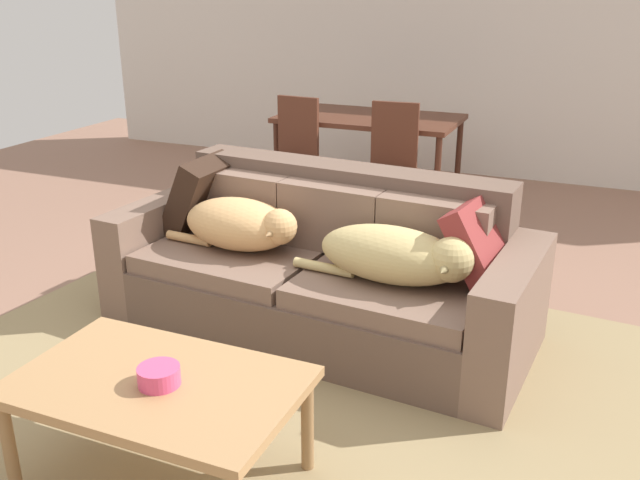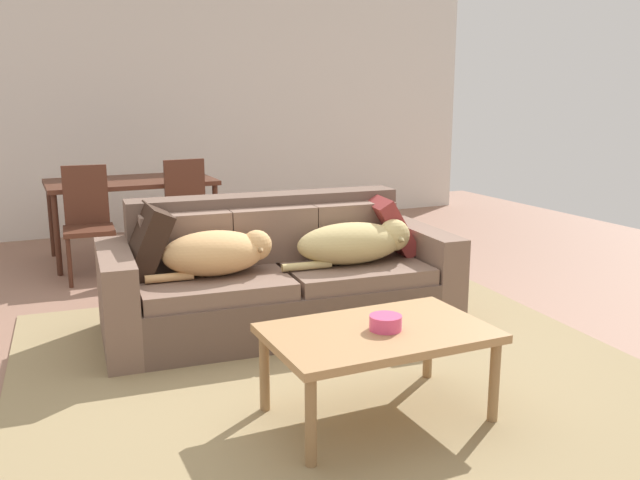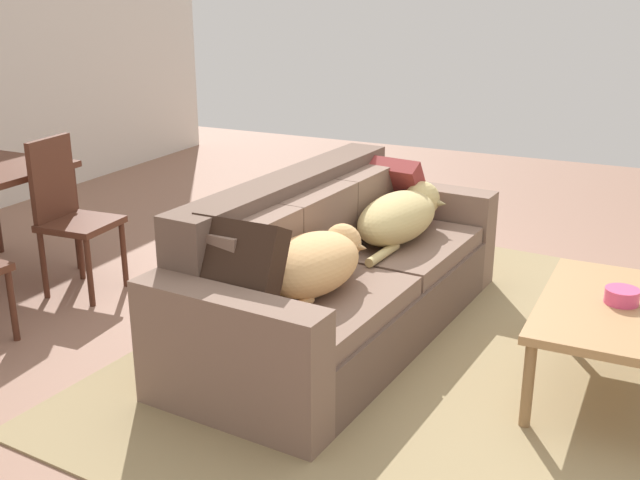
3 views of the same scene
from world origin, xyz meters
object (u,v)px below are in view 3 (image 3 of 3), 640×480
Objects in this scene: couch at (334,276)px; dog_on_right_cushion at (401,215)px; dog_on_left_cushion at (315,262)px; dining_chair_near_right at (69,210)px; bowl_on_coffee_table at (622,296)px; throw_pillow_by_left_arm at (232,271)px; coffee_table at (614,314)px; throw_pillow_by_right_arm at (393,189)px.

couch reaches higher than dog_on_right_cushion.
couch is 2.92× the size of dog_on_left_cushion.
couch is 1.73m from dining_chair_near_right.
dining_chair_near_right is (0.27, 1.80, -0.04)m from dog_on_left_cushion.
dog_on_left_cushion is at bearing -162.96° from couch.
dog_on_right_cushion is at bearing -2.00° from dog_on_left_cushion.
dining_chair_near_right is at bearing 92.61° from bowl_on_coffee_table.
dog_on_right_cushion is (0.91, -0.10, -0.00)m from dog_on_left_cushion.
dog_on_left_cushion is 1.42m from bowl_on_coffee_table.
couch is 0.90m from throw_pillow_by_left_arm.
bowl_on_coffee_table is at bearing -107.16° from dog_on_right_cushion.
coffee_table is at bearing -91.76° from dining_chair_near_right.
dog_on_right_cushion is 5.94× the size of bowl_on_coffee_table.
throw_pillow_by_right_arm is at bearing -63.52° from dining_chair_near_right.
dog_on_left_cushion reaches higher than bowl_on_coffee_table.
bowl_on_coffee_table is at bearing -68.62° from dog_on_left_cushion.
couch reaches higher than dog_on_left_cushion.
dog_on_left_cushion is at bearing -102.40° from dining_chair_near_right.
throw_pillow_by_left_arm is 1.06× the size of throw_pillow_by_right_arm.
dog_on_right_cushion is 1.35m from throw_pillow_by_left_arm.
coffee_table is (-0.05, -1.44, 0.08)m from couch.
dog_on_left_cushion is 0.46m from throw_pillow_by_left_arm.
dining_chair_near_right reaches higher than bowl_on_coffee_table.
dog_on_left_cushion is 0.88× the size of dog_on_right_cushion.
couch is at bearing 161.61° from dog_on_right_cushion.
bowl_on_coffee_table is at bearing -86.42° from couch.
throw_pillow_by_left_arm is 0.43× the size of coffee_table.
bowl_on_coffee_table reaches higher than coffee_table.
throw_pillow_by_right_arm is 0.40× the size of coffee_table.
throw_pillow_by_left_arm is (-0.40, 0.21, 0.06)m from dog_on_left_cushion.
dog_on_right_cushion is at bearing -18.39° from couch.
dog_on_left_cushion is 1.40m from coffee_table.
dog_on_left_cushion is 0.77× the size of coffee_table.
throw_pillow_by_left_arm is at bearing -116.71° from dining_chair_near_right.
throw_pillow_by_left_arm reaches higher than dog_on_left_cushion.
dog_on_right_cushion is 2.01m from dining_chair_near_right.
throw_pillow_by_left_arm is at bearing 116.85° from coffee_table.
dining_chair_near_right is at bearing 113.04° from dog_on_right_cushion.
dog_on_left_cushion reaches higher than coffee_table.
dog_on_left_cushion is 5.21× the size of bowl_on_coffee_table.
dining_chair_near_right is at bearing 92.14° from coffee_table.
couch reaches higher than coffee_table.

